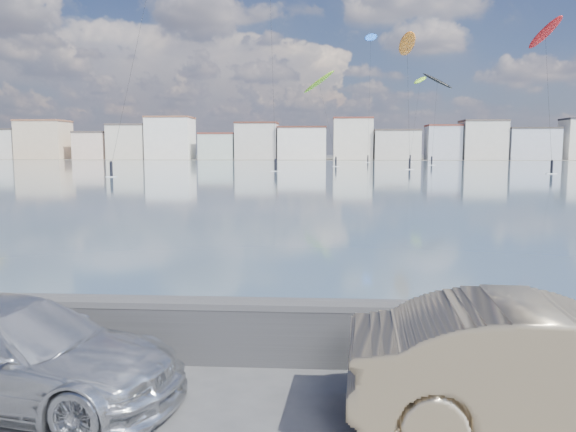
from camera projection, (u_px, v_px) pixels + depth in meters
The scene contains 12 objects.
bay_water at pixel (315, 169), 96.89m from camera, with size 500.00×177.00×0.00m, color #375862.
far_shore_strip at pixel (320, 159), 204.41m from camera, with size 500.00×60.00×0.00m, color #4C473D.
seawall at pixel (219, 327), 8.83m from camera, with size 400.00×0.36×1.08m.
far_buildings at pixel (324, 142), 189.74m from camera, with size 240.79×13.26×14.60m.
car_silver at pixel (13, 352), 7.46m from camera, with size 1.90×4.68×1.36m, color silver.
car_champagne at pixel (555, 369), 6.57m from camera, with size 1.69×4.84×1.60m, color tan.
kitesurfer_0 at pixel (420, 81), 157.09m from camera, with size 7.00×11.15×24.74m.
kitesurfer_1 at pixel (545, 35), 87.33m from camera, with size 5.82×16.46×23.77m.
kitesurfer_4 at pixel (407, 45), 101.10m from camera, with size 3.67×14.32×24.25m.
kitesurfer_10 at pixel (371, 39), 155.65m from camera, with size 5.83×18.06×36.98m.
kitesurfer_11 at pixel (437, 83), 128.43m from camera, with size 7.34×12.04×21.26m.
kitesurfer_12 at pixel (319, 83), 118.83m from camera, with size 8.22×12.68×20.33m.
Camera 1 is at (1.64, -5.77, 3.36)m, focal length 35.00 mm.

